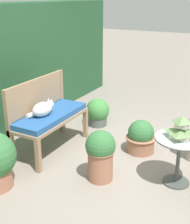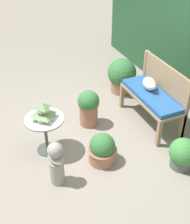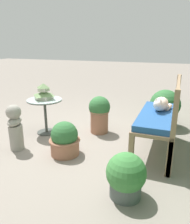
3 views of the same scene
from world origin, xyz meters
name	(u,v)px [view 1 (image 1 of 3)]	position (x,y,z in m)	size (l,w,h in m)	color
ground	(121,164)	(0.00, 0.00, 0.00)	(30.00, 30.00, 0.00)	gray
garden_bench	(51,119)	(-0.07, 1.04, 0.47)	(1.23, 0.49, 0.55)	#937556
bench_backrest	(37,99)	(-0.07, 1.27, 0.71)	(1.23, 0.06, 1.01)	#937556
cat	(43,109)	(-0.20, 1.07, 0.65)	(0.38, 0.27, 0.21)	silver
patio_table	(179,148)	(-0.08, -0.73, 0.45)	(0.57, 0.57, 0.58)	#424742
pagoda_birdhouse	(181,129)	(-0.08, -0.73, 0.69)	(0.29, 0.29, 0.26)	beige
potted_plant_hedge_corner	(98,113)	(1.02, 0.89, 0.22)	(0.39, 0.39, 0.46)	#4C5651
potted_plant_table_near	(100,154)	(-0.42, 0.09, 0.34)	(0.36, 0.36, 0.62)	#9E664C
potted_plant_bench_right	(141,137)	(0.47, -0.08, 0.21)	(0.42, 0.42, 0.46)	#9E664C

